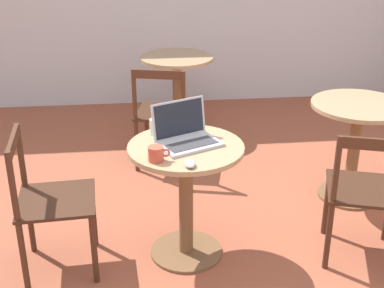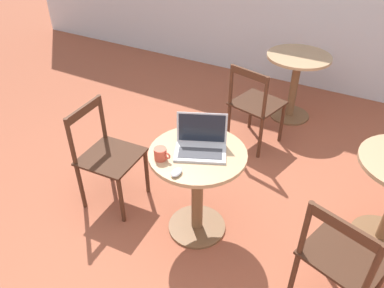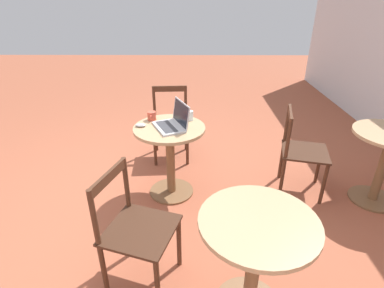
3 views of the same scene
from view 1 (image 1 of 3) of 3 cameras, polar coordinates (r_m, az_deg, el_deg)
The scene contains 11 objects.
ground_plane at distance 3.34m, azimuth -0.50°, elevation -13.80°, with size 16.00×16.00×0.00m, color #9E5138.
cafe_table_near at distance 3.25m, azimuth -0.65°, elevation -3.84°, with size 0.70×0.70×0.76m.
cafe_table_mid at distance 4.11m, azimuth 17.11°, elevation 1.17°, with size 0.70×0.70×0.76m.
cafe_table_far at distance 5.19m, azimuth -1.61°, elevation 6.88°, with size 0.70×0.70×0.76m.
chair_near_left at distance 3.27m, azimuth -14.99°, elevation -5.99°, with size 0.48×0.48×0.89m.
chair_mid_front at distance 3.41m, azimuth 17.98°, elevation -5.06°, with size 0.56×0.56×0.89m.
chair_far_front at distance 4.49m, azimuth -3.14°, elevation 3.15°, with size 0.54×0.54×0.89m.
laptop at distance 3.17m, azimuth -0.62°, elevation 0.89°, with size 0.43×0.39×0.24m.
mouse at distance 2.90m, azimuth -0.23°, elevation -2.10°, with size 0.06×0.10×0.03m.
mug at distance 2.95m, azimuth -3.83°, elevation -1.06°, with size 0.12×0.09×0.09m.
drinking_glass at distance 3.31m, azimuth -4.01°, elevation 1.85°, with size 0.06×0.06×0.10m.
Camera 1 is at (-0.26, -2.64, 2.04)m, focal length 50.00 mm.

